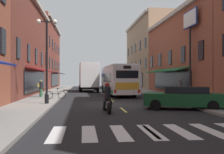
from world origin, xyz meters
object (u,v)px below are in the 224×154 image
sedan_near (184,98)px  street_lamp_twin (47,57)px  billboard_sign (190,31)px  sedan_mid (86,85)px  motorcycle_rider (107,100)px  pedestrian_near (41,88)px  pedestrian_mid (180,87)px  transit_bus (118,80)px  box_truck (89,77)px  bicycle_near (55,95)px

sedan_near → street_lamp_twin: street_lamp_twin is taller
billboard_sign → sedan_mid: 26.39m
motorcycle_rider → pedestrian_near: pedestrian_near is taller
pedestrian_near → pedestrian_mid: bearing=70.9°
billboard_sign → pedestrian_mid: bearing=104.9°
pedestrian_near → sedan_near: bearing=31.2°
sedan_near → transit_bus: bearing=99.1°
box_truck → sedan_mid: size_ratio=1.62×
pedestrian_near → pedestrian_mid: pedestrian_mid is taller
billboard_sign → transit_bus: 9.81m
box_truck → pedestrian_near: bearing=-111.6°
sedan_near → motorcycle_rider: motorcycle_rider is taller
box_truck → pedestrian_mid: (8.27, -12.85, -0.97)m
billboard_sign → bicycle_near: bearing=-179.9°
box_truck → sedan_mid: box_truck is taller
sedan_near → bicycle_near: (-8.36, 7.17, -0.22)m
sedan_near → pedestrian_mid: (2.99, 8.65, 0.30)m
pedestrian_near → pedestrian_mid: size_ratio=0.92×
sedan_near → pedestrian_near: pedestrian_near is taller
billboard_sign → pedestrian_near: 14.49m
motorcycle_rider → box_truck: bearing=91.4°
sedan_mid → pedestrian_near: pedestrian_near is taller
transit_bus → sedan_mid: 17.83m
sedan_near → street_lamp_twin: bearing=159.3°
billboard_sign → pedestrian_near: (-13.33, 2.52, -5.08)m
sedan_mid → motorcycle_rider: size_ratio=2.10×
sedan_near → pedestrian_mid: pedestrian_mid is taller
sedan_mid → box_truck: bearing=-88.7°
motorcycle_rider → street_lamp_twin: (-3.83, 4.15, 2.64)m
bicycle_near → sedan_mid: bearing=83.3°
billboard_sign → sedan_near: 9.56m
transit_bus → bicycle_near: 9.22m
box_truck → motorcycle_rider: size_ratio=3.39×
sedan_mid → street_lamp_twin: 28.49m
sedan_mid → street_lamp_twin: bearing=-96.2°
bicycle_near → pedestrian_near: size_ratio=1.09×
box_truck → bicycle_near: (-3.07, -14.34, -1.49)m
transit_bus → sedan_near: 14.16m
transit_bus → billboard_sign: bearing=-50.3°
box_truck → street_lamp_twin: (-3.28, -18.26, 1.37)m
box_truck → motorcycle_rider: bearing=-88.6°
sedan_mid → transit_bus: bearing=-79.4°
motorcycle_rider → pedestrian_mid: (7.72, 9.55, 0.31)m
billboard_sign → box_truck: bearing=121.2°
pedestrian_near → bicycle_near: bearing=17.6°
pedestrian_near → motorcycle_rider: bearing=11.7°
transit_bus → pedestrian_near: size_ratio=7.32×
motorcycle_rider → pedestrian_mid: bearing=51.1°
pedestrian_mid → motorcycle_rider: bearing=101.1°
box_truck → sedan_near: bearing=-76.2°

